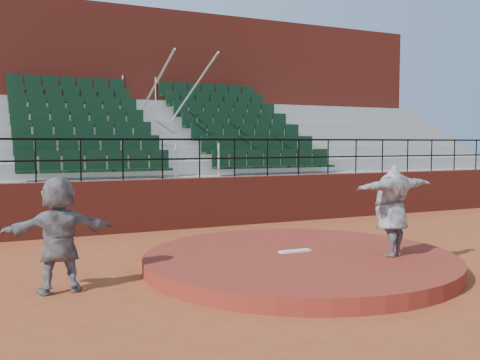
% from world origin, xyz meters
% --- Properties ---
extents(ground, '(90.00, 90.00, 0.00)m').
position_xyz_m(ground, '(0.00, 0.00, 0.00)').
color(ground, '#964421').
rests_on(ground, ground).
extents(pitchers_mound, '(5.50, 5.50, 0.25)m').
position_xyz_m(pitchers_mound, '(0.00, 0.00, 0.12)').
color(pitchers_mound, maroon).
rests_on(pitchers_mound, ground).
extents(pitching_rubber, '(0.60, 0.15, 0.03)m').
position_xyz_m(pitching_rubber, '(0.00, 0.15, 0.27)').
color(pitching_rubber, white).
rests_on(pitching_rubber, pitchers_mound).
extents(boundary_wall, '(24.00, 0.30, 1.30)m').
position_xyz_m(boundary_wall, '(0.00, 5.00, 0.65)').
color(boundary_wall, maroon).
rests_on(boundary_wall, ground).
extents(wall_railing, '(24.04, 0.05, 1.03)m').
position_xyz_m(wall_railing, '(0.00, 5.00, 2.03)').
color(wall_railing, black).
rests_on(wall_railing, boundary_wall).
extents(seating_deck, '(24.00, 5.97, 4.63)m').
position_xyz_m(seating_deck, '(0.00, 8.64, 1.45)').
color(seating_deck, gray).
rests_on(seating_deck, ground).
extents(press_box_facade, '(24.00, 3.00, 7.10)m').
position_xyz_m(press_box_facade, '(0.00, 12.60, 3.55)').
color(press_box_facade, maroon).
rests_on(press_box_facade, ground).
extents(pitcher, '(2.02, 0.94, 1.59)m').
position_xyz_m(pitcher, '(1.33, -0.86, 1.05)').
color(pitcher, black).
rests_on(pitcher, pitchers_mound).
extents(fielder, '(1.62, 0.54, 1.74)m').
position_xyz_m(fielder, '(-4.04, 0.14, 0.87)').
color(fielder, black).
rests_on(fielder, ground).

